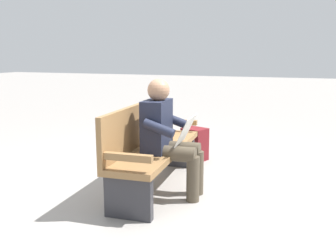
# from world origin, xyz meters

# --- Properties ---
(ground_plane) EXTENTS (40.00, 40.00, 0.00)m
(ground_plane) POSITION_xyz_m (0.00, 0.00, 0.00)
(ground_plane) COLOR gray
(bench_near) EXTENTS (1.83, 0.59, 0.90)m
(bench_near) POSITION_xyz_m (0.00, -0.07, 0.46)
(bench_near) COLOR olive
(bench_near) RESTS_ON ground
(person_seated) EXTENTS (0.59, 0.59, 1.18)m
(person_seated) POSITION_xyz_m (0.15, 0.17, 0.63)
(person_seated) COLOR #1E2338
(person_seated) RESTS_ON ground
(backpack) EXTENTS (0.36, 0.37, 0.44)m
(backpack) POSITION_xyz_m (-1.16, 0.08, 0.22)
(backpack) COLOR maroon
(backpack) RESTS_ON ground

